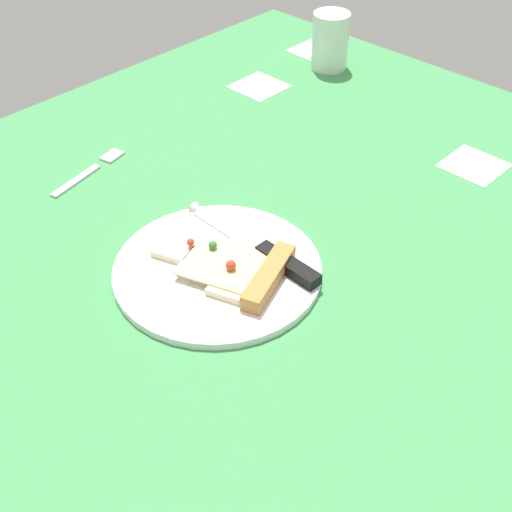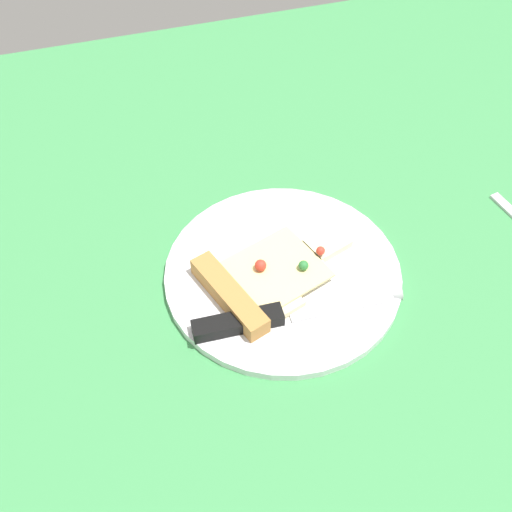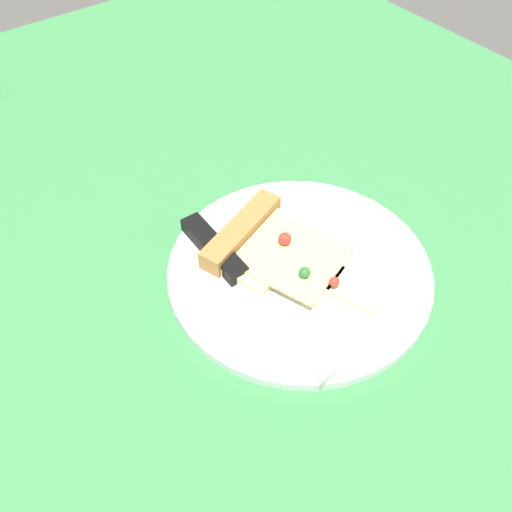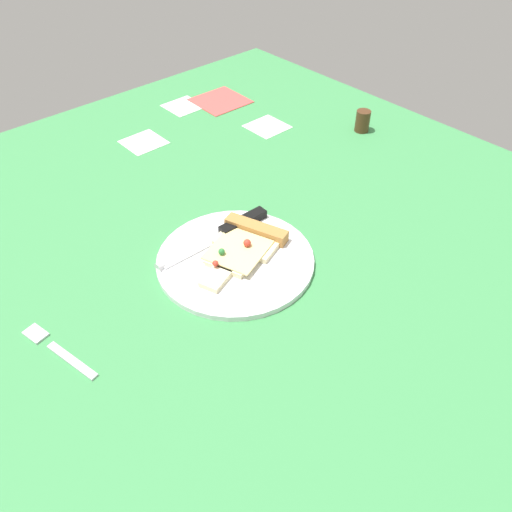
# 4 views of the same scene
# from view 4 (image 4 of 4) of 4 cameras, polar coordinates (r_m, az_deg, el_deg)

# --- Properties ---
(ground_plane) EXTENTS (1.30, 1.30, 0.03)m
(ground_plane) POSITION_cam_4_polar(r_m,az_deg,el_deg) (1.01, -2.61, 3.11)
(ground_plane) COLOR #3D8C4C
(ground_plane) RESTS_ON ground
(plate) EXTENTS (0.28, 0.28, 0.01)m
(plate) POSITION_cam_4_polar(r_m,az_deg,el_deg) (0.91, -2.29, -0.46)
(plate) COLOR silver
(plate) RESTS_ON ground_plane
(pizza_slice) EXTENTS (0.14, 0.19, 0.03)m
(pizza_slice) POSITION_cam_4_polar(r_m,az_deg,el_deg) (0.91, -1.50, 1.12)
(pizza_slice) COLOR beige
(pizza_slice) RESTS_ON plate
(knife) EXTENTS (0.03, 0.24, 0.02)m
(knife) POSITION_cam_4_polar(r_m,az_deg,el_deg) (0.95, -3.50, 2.61)
(knife) COLOR silver
(knife) RESTS_ON plate
(pepper_shaker) EXTENTS (0.03, 0.03, 0.05)m
(pepper_shaker) POSITION_cam_4_polar(r_m,az_deg,el_deg) (1.32, 11.68, 14.38)
(pepper_shaker) COLOR #4C2D19
(pepper_shaker) RESTS_ON ground_plane
(fork) EXTENTS (0.15, 0.05, 0.01)m
(fork) POSITION_cam_4_polar(r_m,az_deg,el_deg) (0.83, -21.19, -9.46)
(fork) COLOR silver
(fork) RESTS_ON ground_plane
(napkin) EXTENTS (0.13, 0.13, 0.00)m
(napkin) POSITION_cam_4_polar(r_m,az_deg,el_deg) (1.45, -3.96, 16.74)
(napkin) COLOR #E54C47
(napkin) RESTS_ON ground_plane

